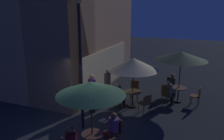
{
  "coord_description": "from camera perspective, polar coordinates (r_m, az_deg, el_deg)",
  "views": [
    {
      "loc": [
        -6.07,
        -3.72,
        4.33
      ],
      "look_at": [
        2.02,
        -0.48,
        1.98
      ],
      "focal_mm": 35.61,
      "sensor_mm": 36.0,
      "label": 1
    }
  ],
  "objects": [
    {
      "name": "ground_plane",
      "position": [
        8.34,
        -8.61,
        -16.41
      ],
      "size": [
        60.0,
        60.0,
        0.0
      ],
      "primitive_type": "plane",
      "color": "#212529"
    },
    {
      "name": "cafe_building",
      "position": [
        12.25,
        -11.91,
        12.47
      ],
      "size": [
        8.13,
        6.32,
        7.69
      ],
      "color": "tan",
      "rests_on": "ground"
    },
    {
      "name": "street_lamp_near_corner",
      "position": [
        7.76,
        -8.23,
        6.63
      ],
      "size": [
        0.31,
        0.31,
        4.84
      ],
      "color": "black",
      "rests_on": "ground"
    },
    {
      "name": "cafe_table_0",
      "position": [
        10.27,
        5.31,
        -6.46
      ],
      "size": [
        0.78,
        0.78,
        0.76
      ],
      "color": "black",
      "rests_on": "ground"
    },
    {
      "name": "cafe_table_1",
      "position": [
        7.13,
        -5.08,
        -17.5
      ],
      "size": [
        0.66,
        0.66,
        0.72
      ],
      "color": "black",
      "rests_on": "ground"
    },
    {
      "name": "cafe_table_2",
      "position": [
        11.25,
        16.67,
        -5.24
      ],
      "size": [
        0.75,
        0.75,
        0.74
      ],
      "color": "black",
      "rests_on": "ground"
    },
    {
      "name": "patio_umbrella_0",
      "position": [
        9.83,
        5.51,
        1.49
      ],
      "size": [
        2.25,
        2.25,
        2.31
      ],
      "color": "black",
      "rests_on": "ground"
    },
    {
      "name": "patio_umbrella_1",
      "position": [
        6.39,
        -5.42,
        -4.78
      ],
      "size": [
        2.02,
        2.02,
        2.38
      ],
      "color": "black",
      "rests_on": "ground"
    },
    {
      "name": "patio_umbrella_2",
      "position": [
        10.79,
        17.36,
        3.44
      ],
      "size": [
        2.37,
        2.37,
        2.49
      ],
      "color": "black",
      "rests_on": "ground"
    },
    {
      "name": "cafe_chair_0",
      "position": [
        9.68,
        8.6,
        -8.23
      ],
      "size": [
        0.59,
        0.59,
        0.86
      ],
      "rotation": [
        0.0,
        0.0,
        0.97
      ],
      "color": "brown",
      "rests_on": "ground"
    },
    {
      "name": "cafe_chair_1",
      "position": [
        11.02,
        5.81,
        -4.8
      ],
      "size": [
        0.46,
        0.46,
        1.0
      ],
      "rotation": [
        0.0,
        0.0,
        -2.97
      ],
      "color": "brown",
      "rests_on": "ground"
    },
    {
      "name": "cafe_chair_2",
      "position": [
        10.05,
        0.95,
        -7.2
      ],
      "size": [
        0.6,
        0.6,
        0.86
      ],
      "rotation": [
        0.0,
        0.0,
        -0.92
      ],
      "color": "brown",
      "rests_on": "ground"
    },
    {
      "name": "cafe_chair_5",
      "position": [
        7.5,
        1.01,
        -15.0
      ],
      "size": [
        0.55,
        0.55,
        0.94
      ],
      "rotation": [
        0.0,
        0.0,
        2.56
      ],
      "color": "brown",
      "rests_on": "ground"
    },
    {
      "name": "cafe_chair_6",
      "position": [
        12.0,
        14.92,
        -3.63
      ],
      "size": [
        0.55,
        0.55,
        0.99
      ],
      "rotation": [
        0.0,
        0.0,
        -2.62
      ],
      "color": "#5B3414",
      "rests_on": "ground"
    },
    {
      "name": "cafe_chair_7",
      "position": [
        10.62,
        13.83,
        -5.97
      ],
      "size": [
        0.61,
        0.61,
        0.99
      ],
      "rotation": [
        0.0,
        0.0,
        -0.58
      ],
      "color": "#513F1A",
      "rests_on": "ground"
    },
    {
      "name": "cafe_chair_8",
      "position": [
        11.07,
        21.08,
        -5.93
      ],
      "size": [
        0.48,
        0.48,
        0.91
      ],
      "rotation": [
        0.0,
        0.0,
        1.39
      ],
      "color": "#533216",
      "rests_on": "ground"
    },
    {
      "name": "patron_seated_0",
      "position": [
        10.01,
        1.73,
        -6.11
      ],
      "size": [
        0.5,
        0.53,
        1.26
      ],
      "rotation": [
        0.0,
        0.0,
        -0.92
      ],
      "color": "black",
      "rests_on": "ground"
    },
    {
      "name": "patron_seated_2",
      "position": [
        7.38,
        0.08,
        -14.62
      ],
      "size": [
        0.54,
        0.49,
        1.19
      ],
      "rotation": [
        0.0,
        0.0,
        2.56
      ],
      "color": "#50201D",
      "rests_on": "ground"
    },
    {
      "name": "patron_seated_3",
      "position": [
        11.84,
        15.24,
        -3.39
      ],
      "size": [
        0.52,
        0.46,
        1.21
      ],
      "rotation": [
        0.0,
        0.0,
        -2.62
      ],
      "color": "#797357",
      "rests_on": "ground"
    },
    {
      "name": "patron_seated_4",
      "position": [
        10.69,
        14.4,
        -5.3
      ],
      "size": [
        0.56,
        0.52,
        1.22
      ],
      "rotation": [
        0.0,
        0.0,
        -0.58
      ],
      "color": "black",
      "rests_on": "ground"
    },
    {
      "name": "patron_standing_5",
      "position": [
        10.38,
        -1.2,
        -4.34
      ],
      "size": [
        0.3,
        0.3,
        1.73
      ],
      "rotation": [
        0.0,
        0.0,
        3.09
      ],
      "color": "#61346D",
      "rests_on": "ground"
    },
    {
      "name": "patron_standing_6",
      "position": [
        9.65,
        -5.14,
        -6.03
      ],
      "size": [
        0.33,
        0.33,
        1.71
      ],
      "rotation": [
        0.0,
        0.0,
        2.91
      ],
      "color": "black",
      "rests_on": "ground"
    }
  ]
}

